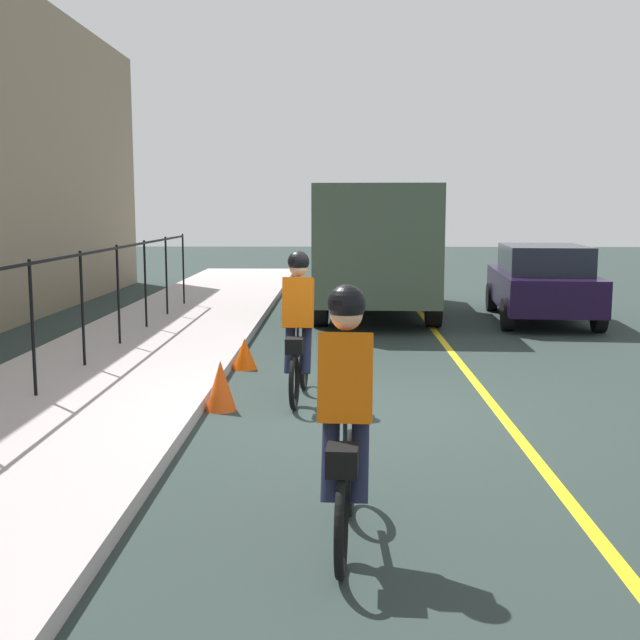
{
  "coord_description": "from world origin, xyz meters",
  "views": [
    {
      "loc": [
        -8.97,
        0.26,
        2.33
      ],
      "look_at": [
        0.48,
        0.47,
        1.0
      ],
      "focal_mm": 44.78,
      "sensor_mm": 36.0,
      "label": 1
    }
  ],
  "objects": [
    {
      "name": "cyclist_lead",
      "position": [
        0.51,
        0.73,
        0.91
      ],
      "size": [
        1.71,
        0.38,
        1.83
      ],
      "rotation": [
        0.0,
        0.0,
        -0.06
      ],
      "color": "black",
      "rests_on": "ground"
    },
    {
      "name": "cyclist_follow",
      "position": [
        -3.72,
        0.2,
        0.91
      ],
      "size": [
        1.71,
        0.38,
        1.83
      ],
      "rotation": [
        0.0,
        0.0,
        -0.06
      ],
      "color": "black",
      "rests_on": "ground"
    },
    {
      "name": "lane_line_centre",
      "position": [
        0.0,
        -1.6,
        0.0
      ],
      "size": [
        36.0,
        0.12,
        0.01
      ],
      "primitive_type": "cube",
      "color": "yellow",
      "rests_on": "ground"
    },
    {
      "name": "traffic_cone_far",
      "position": [
        0.03,
        1.61,
        0.29
      ],
      "size": [
        0.36,
        0.36,
        0.59
      ],
      "primitive_type": "cone",
      "color": "#E94D12",
      "rests_on": "ground"
    },
    {
      "name": "box_truck_background",
      "position": [
        8.59,
        -0.59,
        1.55
      ],
      "size": [
        6.8,
        2.75,
        2.78
      ],
      "rotation": [
        0.0,
        0.0,
        -0.04
      ],
      "color": "#3F4F3E",
      "rests_on": "ground"
    },
    {
      "name": "ground_plane",
      "position": [
        0.0,
        0.0,
        0.0
      ],
      "size": [
        80.0,
        80.0,
        0.0
      ],
      "primitive_type": "plane",
      "color": "#273430"
    },
    {
      "name": "patrol_sedan",
      "position": [
        7.59,
        -3.97,
        0.82
      ],
      "size": [
        4.54,
        2.23,
        1.58
      ],
      "rotation": [
        0.0,
        0.0,
        -0.09
      ],
      "color": "black",
      "rests_on": "ground"
    },
    {
      "name": "sidewalk",
      "position": [
        0.0,
        3.4,
        0.07
      ],
      "size": [
        40.0,
        3.2,
        0.15
      ],
      "primitive_type": "cube",
      "color": "#AEA5A4",
      "rests_on": "ground"
    },
    {
      "name": "iron_fence",
      "position": [
        1.0,
        3.8,
        1.33
      ],
      "size": [
        16.43,
        0.04,
        1.6
      ],
      "color": "black",
      "rests_on": "sidewalk"
    },
    {
      "name": "traffic_cone_near",
      "position": [
        2.44,
        1.62,
        0.23
      ],
      "size": [
        0.36,
        0.36,
        0.45
      ],
      "primitive_type": "cone",
      "color": "#F14C05",
      "rests_on": "ground"
    }
  ]
}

